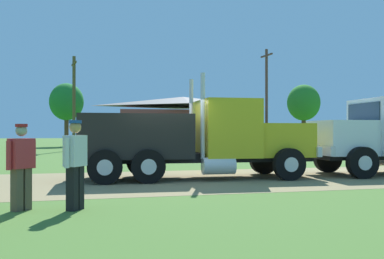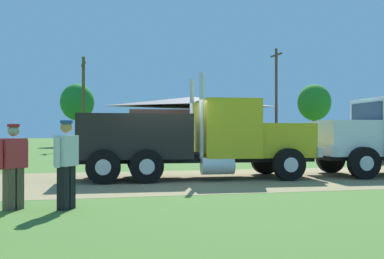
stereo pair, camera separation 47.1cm
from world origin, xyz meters
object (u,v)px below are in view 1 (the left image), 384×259
object	(u,v)px
visitor_by_barrel	(75,161)
shed_building	(183,123)
visitor_standing_near	(21,163)
truck_foreground_white	(193,139)
utility_pole_near	(74,100)
utility_pole_far	(267,96)

from	to	relation	value
visitor_by_barrel	shed_building	world-z (taller)	shed_building
visitor_standing_near	visitor_by_barrel	size ratio (longest dim) A/B	0.96
truck_foreground_white	visitor_standing_near	bearing A→B (deg)	-133.70
shed_building	utility_pole_near	world-z (taller)	utility_pole_near
shed_building	utility_pole_far	size ratio (longest dim) A/B	1.37
visitor_by_barrel	utility_pole_near	size ratio (longest dim) A/B	0.23
truck_foreground_white	utility_pole_near	xyz separation A→B (m)	(-3.76, 24.13, 2.83)
utility_pole_near	utility_pole_far	bearing A→B (deg)	5.54
utility_pole_near	utility_pole_far	size ratio (longest dim) A/B	0.82
visitor_standing_near	shed_building	world-z (taller)	shed_building
visitor_by_barrel	utility_pole_far	size ratio (longest dim) A/B	0.19
visitor_standing_near	shed_building	distance (m)	34.39
utility_pole_near	visitor_standing_near	bearing A→B (deg)	-91.87
shed_building	utility_pole_near	distance (m)	10.75
truck_foreground_white	visitor_by_barrel	size ratio (longest dim) A/B	4.53
truck_foreground_white	utility_pole_far	bearing A→B (deg)	61.53
visitor_by_barrel	utility_pole_near	xyz separation A→B (m)	(-0.06, 29.26, 3.15)
truck_foreground_white	visitor_standing_near	distance (m)	6.82
utility_pole_far	utility_pole_near	bearing A→B (deg)	-174.46
utility_pole_near	visitor_by_barrel	bearing A→B (deg)	-89.88
shed_building	utility_pole_far	xyz separation A→B (m)	(7.78, -1.79, 2.64)
shed_building	utility_pole_far	bearing A→B (deg)	-12.98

